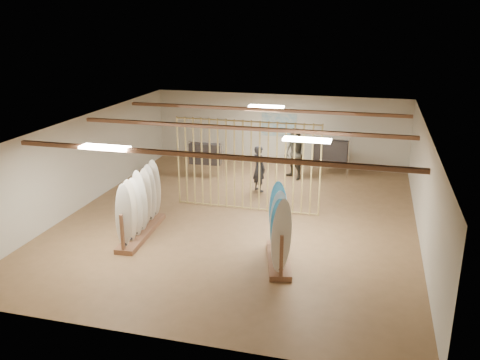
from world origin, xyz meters
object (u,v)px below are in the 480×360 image
(rack_left, at_px, (140,214))
(shopper_b, at_px, (295,151))
(clothing_rack_b, at_px, (331,151))
(rack_right, at_px, (279,238))
(shopper_a, at_px, (259,165))
(clothing_rack_a, at_px, (205,154))

(rack_left, xyz_separation_m, shopper_b, (3.22, 6.01, 0.44))
(shopper_b, bearing_deg, clothing_rack_b, 75.11)
(rack_right, bearing_deg, rack_left, 156.88)
(rack_left, height_order, shopper_a, shopper_a)
(rack_left, height_order, shopper_b, shopper_b)
(rack_right, bearing_deg, shopper_b, 82.16)
(clothing_rack_b, relative_size, shopper_b, 0.67)
(clothing_rack_a, height_order, shopper_b, shopper_b)
(rack_left, height_order, clothing_rack_b, rack_left)
(rack_left, distance_m, rack_right, 3.97)
(rack_left, relative_size, shopper_b, 1.23)
(rack_right, distance_m, clothing_rack_a, 7.20)
(clothing_rack_b, height_order, shopper_a, shopper_a)
(clothing_rack_b, xyz_separation_m, shopper_a, (-2.17, -2.45, -0.02))
(rack_left, distance_m, clothing_rack_a, 5.42)
(rack_right, relative_size, shopper_b, 0.95)
(rack_left, relative_size, clothing_rack_a, 1.92)
(rack_left, xyz_separation_m, clothing_rack_a, (0.03, 5.41, 0.26))
(rack_left, bearing_deg, clothing_rack_b, 52.68)
(clothing_rack_a, bearing_deg, rack_right, -59.73)
(clothing_rack_a, bearing_deg, clothing_rack_b, 15.51)
(rack_left, relative_size, shopper_a, 1.44)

